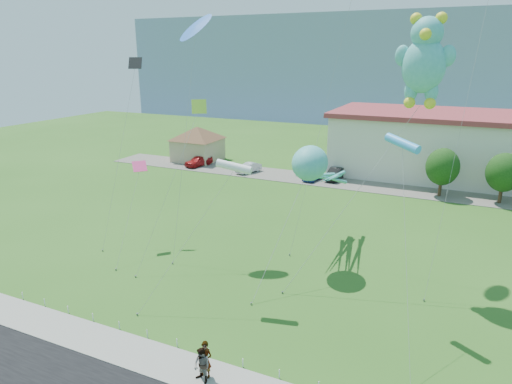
# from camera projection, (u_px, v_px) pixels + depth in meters

# --- Properties ---
(ground) EXTENTS (160.00, 160.00, 0.00)m
(ground) POSITION_uv_depth(u_px,v_px,m) (205.00, 338.00, 25.56)
(ground) COLOR #2A5919
(ground) RESTS_ON ground
(sidewalk) EXTENTS (80.00, 2.50, 0.10)m
(sidewalk) POSITION_uv_depth(u_px,v_px,m) (177.00, 367.00, 23.16)
(sidewalk) COLOR gray
(sidewalk) RESTS_ON ground
(parking_strip) EXTENTS (70.00, 6.00, 0.06)m
(parking_strip) POSITION_uv_depth(u_px,v_px,m) (353.00, 183.00, 55.94)
(parking_strip) COLOR #59544C
(parking_strip) RESTS_ON ground
(hill_ridge) EXTENTS (160.00, 50.00, 25.00)m
(hill_ridge) POSITION_uv_depth(u_px,v_px,m) (428.00, 64.00, 126.09)
(hill_ridge) COLOR #758FA2
(hill_ridge) RESTS_ON ground
(pavilion) EXTENTS (9.20, 9.20, 5.00)m
(pavilion) POSITION_uv_depth(u_px,v_px,m) (198.00, 140.00, 67.33)
(pavilion) COLOR tan
(pavilion) RESTS_ON ground
(rope_fence) EXTENTS (26.05, 0.05, 0.50)m
(rope_fence) POSITION_uv_depth(u_px,v_px,m) (193.00, 348.00, 24.36)
(rope_fence) COLOR white
(rope_fence) RESTS_ON ground
(tree_near) EXTENTS (3.60, 3.60, 5.47)m
(tree_near) POSITION_uv_depth(u_px,v_px,m) (443.00, 167.00, 50.07)
(tree_near) COLOR #3F2B19
(tree_near) RESTS_ON ground
(tree_mid) EXTENTS (3.60, 3.60, 5.47)m
(tree_mid) POSITION_uv_depth(u_px,v_px,m) (504.00, 173.00, 47.66)
(tree_mid) COLOR #3F2B19
(tree_mid) RESTS_ON ground
(pedestrian_left) EXTENTS (0.73, 0.51, 1.94)m
(pedestrian_left) POSITION_uv_depth(u_px,v_px,m) (205.00, 359.00, 22.14)
(pedestrian_left) COLOR gray
(pedestrian_left) RESTS_ON sidewalk
(pedestrian_right) EXTENTS (1.05, 0.91, 1.82)m
(pedestrian_right) POSITION_uv_depth(u_px,v_px,m) (202.00, 366.00, 21.79)
(pedestrian_right) COLOR gray
(pedestrian_right) RESTS_ON sidewalk
(parked_car_red) EXTENTS (2.84, 4.69, 1.49)m
(parked_car_red) POSITION_uv_depth(u_px,v_px,m) (199.00, 161.00, 64.41)
(parked_car_red) COLOR #AC1517
(parked_car_red) RESTS_ON parking_strip
(parked_car_silver) EXTENTS (2.53, 4.08, 1.27)m
(parked_car_silver) POSITION_uv_depth(u_px,v_px,m) (249.00, 168.00, 60.87)
(parked_car_silver) COLOR #B6B6BD
(parked_car_silver) RESTS_ON parking_strip
(parked_car_blue) EXTENTS (2.04, 3.90, 1.27)m
(parked_car_blue) POSITION_uv_depth(u_px,v_px,m) (313.00, 175.00, 57.21)
(parked_car_blue) COLOR navy
(parked_car_blue) RESTS_ON parking_strip
(parked_car_black) EXTENTS (1.71, 4.43, 1.44)m
(parked_car_black) POSITION_uv_depth(u_px,v_px,m) (335.00, 174.00, 57.45)
(parked_car_black) COLOR black
(parked_car_black) RESTS_ON parking_strip
(octopus_kite) EXTENTS (2.52, 14.31, 9.06)m
(octopus_kite) POSITION_uv_depth(u_px,v_px,m) (315.00, 170.00, 34.04)
(octopus_kite) COLOR teal
(octopus_kite) RESTS_ON ground
(teddy_bear_kite) EXTENTS (8.74, 7.29, 17.72)m
(teddy_bear_kite) POSITION_uv_depth(u_px,v_px,m) (424.00, 59.00, 28.49)
(teddy_bear_kite) COLOR teal
(teddy_bear_kite) RESTS_ON ground
(small_kite_black) EXTENTS (1.29, 6.95, 14.98)m
(small_kite_black) POSITION_uv_depth(u_px,v_px,m) (131.00, 87.00, 38.00)
(small_kite_black) COLOR black
(small_kite_black) RESTS_ON ground
(small_kite_cyan) EXTENTS (2.54, 7.91, 10.98)m
(small_kite_cyan) POSITION_uv_depth(u_px,v_px,m) (403.00, 145.00, 25.21)
(small_kite_cyan) COLOR #37A5FA
(small_kite_cyan) RESTS_ON ground
(small_kite_yellow) EXTENTS (2.56, 7.04, 11.96)m
(small_kite_yellow) POSITION_uv_depth(u_px,v_px,m) (192.00, 126.00, 33.77)
(small_kite_yellow) COLOR #B6EC37
(small_kite_yellow) RESTS_ON ground
(small_kite_blue) EXTENTS (1.80, 5.95, 17.88)m
(small_kite_blue) POSITION_uv_depth(u_px,v_px,m) (195.00, 33.00, 34.32)
(small_kite_blue) COLOR blue
(small_kite_blue) RESTS_ON ground
(small_kite_white) EXTENTS (4.53, 6.11, 9.12)m
(small_kite_white) POSITION_uv_depth(u_px,v_px,m) (233.00, 168.00, 27.86)
(small_kite_white) COLOR white
(small_kite_white) RESTS_ON ground
(small_kite_pink) EXTENTS (2.16, 6.00, 7.01)m
(small_kite_pink) POSITION_uv_depth(u_px,v_px,m) (138.00, 175.00, 36.55)
(small_kite_pink) COLOR #EC3478
(small_kite_pink) RESTS_ON ground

